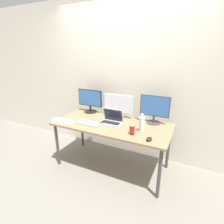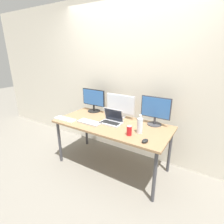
% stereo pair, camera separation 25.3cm
% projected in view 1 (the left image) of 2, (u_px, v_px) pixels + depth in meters
% --- Properties ---
extents(ground_plane, '(16.00, 16.00, 0.00)m').
position_uv_depth(ground_plane, '(112.00, 165.00, 2.83)').
color(ground_plane, gray).
extents(wall_back, '(7.00, 0.08, 2.60)m').
position_uv_depth(wall_back, '(127.00, 80.00, 2.91)').
color(wall_back, silver).
rests_on(wall_back, ground).
extents(work_desk, '(1.72, 0.79, 0.74)m').
position_uv_depth(work_desk, '(112.00, 127.00, 2.61)').
color(work_desk, '#424247').
rests_on(work_desk, ground).
extents(monitor_left, '(0.45, 0.22, 0.40)m').
position_uv_depth(monitor_left, '(90.00, 100.00, 3.01)').
color(monitor_left, black).
rests_on(monitor_left, work_desk).
extents(monitor_center, '(0.50, 0.18, 0.37)m').
position_uv_depth(monitor_center, '(118.00, 105.00, 2.79)').
color(monitor_center, silver).
rests_on(monitor_center, work_desk).
extents(monitor_right, '(0.43, 0.20, 0.42)m').
position_uv_depth(monitor_right, '(154.00, 109.00, 2.53)').
color(monitor_right, '#38383D').
rests_on(monitor_right, work_desk).
extents(laptop_silver, '(0.32, 0.21, 0.22)m').
position_uv_depth(laptop_silver, '(112.00, 120.00, 2.59)').
color(laptop_silver, silver).
rests_on(laptop_silver, work_desk).
extents(keyboard_main, '(0.37, 0.15, 0.02)m').
position_uv_depth(keyboard_main, '(89.00, 123.00, 2.57)').
color(keyboard_main, '#B2B2B7').
rests_on(keyboard_main, work_desk).
extents(keyboard_aux, '(0.36, 0.13, 0.02)m').
position_uv_depth(keyboard_aux, '(63.00, 121.00, 2.65)').
color(keyboard_aux, white).
rests_on(keyboard_aux, work_desk).
extents(mouse_by_keyboard, '(0.08, 0.11, 0.04)m').
position_uv_depth(mouse_by_keyboard, '(149.00, 139.00, 2.09)').
color(mouse_by_keyboard, black).
rests_on(mouse_by_keyboard, work_desk).
extents(water_bottle, '(0.07, 0.07, 0.25)m').
position_uv_depth(water_bottle, '(142.00, 124.00, 2.29)').
color(water_bottle, silver).
rests_on(water_bottle, work_desk).
extents(soda_can_near_keyboard, '(0.07, 0.07, 0.13)m').
position_uv_depth(soda_can_near_keyboard, '(132.00, 130.00, 2.23)').
color(soda_can_near_keyboard, red).
rests_on(soda_can_near_keyboard, work_desk).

